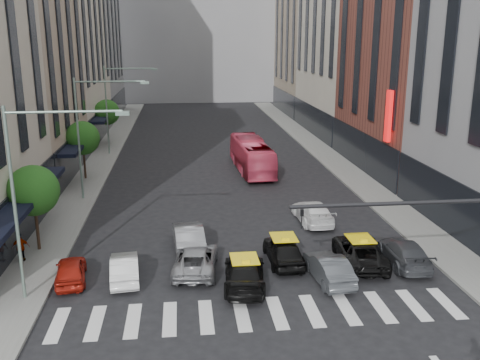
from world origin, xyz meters
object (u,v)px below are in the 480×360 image
object	(u,v)px
streetlamp_far	(115,98)
taxi_center	(283,250)
streetlamp_mid	(91,122)
taxi_left	(244,272)
streetlamp_near	(34,178)
car_red	(71,270)
car_white_front	(124,268)
pedestrian_far	(21,247)
bus	(252,155)

from	to	relation	value
streetlamp_far	taxi_center	size ratio (longest dim) A/B	2.08
streetlamp_mid	taxi_left	world-z (taller)	streetlamp_mid
streetlamp_near	taxi_center	size ratio (longest dim) A/B	2.08
streetlamp_near	streetlamp_mid	world-z (taller)	same
car_red	taxi_center	xyz separation A→B (m)	(11.10, 1.12, 0.12)
streetlamp_mid	streetlamp_far	distance (m)	16.00
car_red	taxi_left	bearing A→B (deg)	162.87
streetlamp_mid	taxi_left	bearing A→B (deg)	-58.76
streetlamp_near	car_white_front	xyz separation A→B (m)	(3.51, 1.70, -5.25)
streetlamp_mid	taxi_left	size ratio (longest dim) A/B	1.84
streetlamp_far	taxi_center	world-z (taller)	streetlamp_far
car_white_front	pedestrian_far	bearing A→B (deg)	-30.52
car_red	streetlamp_far	bearing A→B (deg)	-96.34
streetlamp_mid	streetlamp_near	bearing A→B (deg)	-90.00
taxi_left	pedestrian_far	distance (m)	12.43
taxi_left	taxi_center	distance (m)	3.51
taxi_center	taxi_left	bearing A→B (deg)	44.54
streetlamp_near	streetlamp_far	xyz separation A→B (m)	(0.00, 32.00, 0.00)
taxi_center	pedestrian_far	distance (m)	14.28
streetlamp_far	pedestrian_far	distance (m)	28.17
streetlamp_near	taxi_left	xyz separation A→B (m)	(9.50, 0.34, -5.19)
streetlamp_near	pedestrian_far	bearing A→B (deg)	117.41
streetlamp_mid	car_red	world-z (taller)	streetlamp_mid
car_red	taxi_left	xyz separation A→B (m)	(8.65, -1.40, 0.09)
streetlamp_near	car_white_front	bearing A→B (deg)	25.88
pedestrian_far	taxi_left	bearing A→B (deg)	153.94
car_red	taxi_left	world-z (taller)	taxi_left
streetlamp_far	car_red	distance (m)	30.72
car_red	streetlamp_near	bearing A→B (deg)	56.26
streetlamp_near	streetlamp_mid	distance (m)	16.00
taxi_center	streetlamp_near	bearing A→B (deg)	12.16
bus	pedestrian_far	world-z (taller)	bus
car_red	taxi_center	bearing A→B (deg)	177.83
car_white_front	taxi_left	size ratio (longest dim) A/B	0.81
bus	car_white_front	bearing A→B (deg)	63.88
taxi_left	bus	size ratio (longest dim) A/B	0.46
car_white_front	car_red	bearing A→B (deg)	-6.70
streetlamp_near	car_red	bearing A→B (deg)	64.19
bus	pedestrian_far	xyz separation A→B (m)	(-15.17, -19.07, -0.55)
streetlamp_near	streetlamp_mid	xyz separation A→B (m)	(0.00, 16.00, 0.00)
car_red	pedestrian_far	world-z (taller)	pedestrian_far
streetlamp_mid	taxi_center	bearing A→B (deg)	-47.72
bus	pedestrian_far	size ratio (longest dim) A/B	6.78
bus	streetlamp_mid	bearing A→B (deg)	27.19
streetlamp_mid	bus	world-z (taller)	streetlamp_mid
streetlamp_mid	taxi_center	xyz separation A→B (m)	(11.94, -13.13, -5.17)
car_red	pedestrian_far	xyz separation A→B (m)	(-3.10, 2.61, 0.31)
streetlamp_far	bus	size ratio (longest dim) A/B	0.85
car_red	pedestrian_far	size ratio (longest dim) A/B	2.32
car_red	pedestrian_far	distance (m)	4.07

